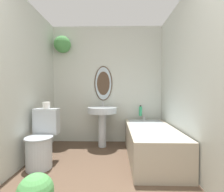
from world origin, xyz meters
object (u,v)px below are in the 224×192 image
(bathtub, at_px, (151,142))
(shampoo_bottle, at_px, (140,111))
(toilet, at_px, (42,142))
(toilet_paper_roll, at_px, (46,105))
(pedestal_sink, at_px, (102,116))

(bathtub, relative_size, shampoo_bottle, 7.22)
(toilet, distance_m, shampoo_bottle, 1.88)
(shampoo_bottle, relative_size, toilet_paper_roll, 1.93)
(toilet, distance_m, pedestal_sink, 1.16)
(shampoo_bottle, height_order, toilet_paper_roll, toilet_paper_roll)
(pedestal_sink, distance_m, shampoo_bottle, 0.78)
(toilet, height_order, shampoo_bottle, toilet)
(bathtub, xyz_separation_m, toilet_paper_roll, (-1.62, -0.12, 0.59))
(toilet, height_order, toilet_paper_roll, toilet_paper_roll)
(toilet, distance_m, bathtub, 1.65)
(toilet_paper_roll, bearing_deg, pedestal_sink, 37.86)
(pedestal_sink, relative_size, shampoo_bottle, 4.04)
(pedestal_sink, xyz_separation_m, toilet_paper_roll, (-0.80, -0.62, 0.26))
(toilet_paper_roll, bearing_deg, shampoo_bottle, 27.65)
(toilet, xyz_separation_m, pedestal_sink, (0.80, 0.80, 0.25))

